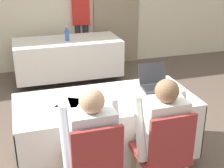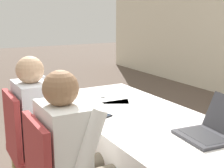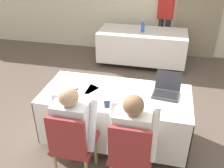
{
  "view_description": "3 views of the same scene",
  "coord_description": "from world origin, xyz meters",
  "px_view_note": "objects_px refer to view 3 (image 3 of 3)",
  "views": [
    {
      "loc": [
        -0.8,
        -2.78,
        2.1
      ],
      "look_at": [
        0.0,
        -0.21,
        0.99
      ],
      "focal_mm": 50.0,
      "sensor_mm": 36.0,
      "label": 1
    },
    {
      "loc": [
        1.88,
        -1.26,
        1.49
      ],
      "look_at": [
        0.0,
        -0.21,
        0.99
      ],
      "focal_mm": 50.0,
      "sensor_mm": 36.0,
      "label": 2
    },
    {
      "loc": [
        0.54,
        -2.57,
        2.38
      ],
      "look_at": [
        0.0,
        -0.21,
        0.99
      ],
      "focal_mm": 40.0,
      "sensor_mm": 36.0,
      "label": 3
    }
  ],
  "objects_px": {
    "water_bottle": "(143,27)",
    "person_red_shirt": "(165,16)",
    "person_white_shirt": "(133,134)",
    "laptop": "(166,90)",
    "chair_near_left": "(72,143)",
    "person_checkered_shirt": "(75,125)",
    "cell_phone": "(108,104)",
    "chair_near_right": "(131,153)"
  },
  "relations": [
    {
      "from": "person_red_shirt",
      "to": "chair_near_right",
      "type": "bearing_deg",
      "value": -81.67
    },
    {
      "from": "water_bottle",
      "to": "person_red_shirt",
      "type": "distance_m",
      "value": 0.89
    },
    {
      "from": "water_bottle",
      "to": "person_white_shirt",
      "type": "relative_size",
      "value": 0.21
    },
    {
      "from": "water_bottle",
      "to": "person_red_shirt",
      "type": "height_order",
      "value": "person_red_shirt"
    },
    {
      "from": "chair_near_right",
      "to": "person_checkered_shirt",
      "type": "distance_m",
      "value": 0.66
    },
    {
      "from": "chair_near_right",
      "to": "person_red_shirt",
      "type": "xyz_separation_m",
      "value": [
        0.13,
        4.01,
        0.39
      ]
    },
    {
      "from": "chair_near_left",
      "to": "person_white_shirt",
      "type": "xyz_separation_m",
      "value": [
        0.63,
        0.1,
        0.16
      ]
    },
    {
      "from": "laptop",
      "to": "chair_near_left",
      "type": "relative_size",
      "value": 0.4
    },
    {
      "from": "chair_near_left",
      "to": "person_red_shirt",
      "type": "xyz_separation_m",
      "value": [
        0.76,
        4.01,
        0.39
      ]
    },
    {
      "from": "person_checkered_shirt",
      "to": "person_red_shirt",
      "type": "bearing_deg",
      "value": -101.06
    },
    {
      "from": "chair_near_right",
      "to": "cell_phone",
      "type": "bearing_deg",
      "value": -52.73
    },
    {
      "from": "cell_phone",
      "to": "person_red_shirt",
      "type": "bearing_deg",
      "value": 63.87
    },
    {
      "from": "person_checkered_shirt",
      "to": "person_white_shirt",
      "type": "bearing_deg",
      "value": -180.0
    },
    {
      "from": "water_bottle",
      "to": "person_checkered_shirt",
      "type": "height_order",
      "value": "person_checkered_shirt"
    },
    {
      "from": "chair_near_right",
      "to": "person_checkered_shirt",
      "type": "height_order",
      "value": "person_checkered_shirt"
    },
    {
      "from": "cell_phone",
      "to": "chair_near_right",
      "type": "height_order",
      "value": "chair_near_right"
    },
    {
      "from": "person_checkered_shirt",
      "to": "person_red_shirt",
      "type": "height_order",
      "value": "person_red_shirt"
    },
    {
      "from": "laptop",
      "to": "chair_near_left",
      "type": "height_order",
      "value": "laptop"
    },
    {
      "from": "person_red_shirt",
      "to": "person_white_shirt",
      "type": "bearing_deg",
      "value": -81.72
    },
    {
      "from": "laptop",
      "to": "chair_near_left",
      "type": "distance_m",
      "value": 1.29
    },
    {
      "from": "chair_near_right",
      "to": "person_white_shirt",
      "type": "xyz_separation_m",
      "value": [
        0.0,
        0.1,
        0.16
      ]
    },
    {
      "from": "laptop",
      "to": "chair_near_right",
      "type": "height_order",
      "value": "laptop"
    },
    {
      "from": "laptop",
      "to": "water_bottle",
      "type": "height_order",
      "value": "water_bottle"
    },
    {
      "from": "water_bottle",
      "to": "cell_phone",
      "type": "bearing_deg",
      "value": -91.49
    },
    {
      "from": "laptop",
      "to": "person_red_shirt",
      "type": "height_order",
      "value": "person_red_shirt"
    },
    {
      "from": "water_bottle",
      "to": "person_white_shirt",
      "type": "distance_m",
      "value": 3.13
    },
    {
      "from": "cell_phone",
      "to": "chair_near_left",
      "type": "height_order",
      "value": "chair_near_left"
    },
    {
      "from": "cell_phone",
      "to": "person_red_shirt",
      "type": "height_order",
      "value": "person_red_shirt"
    },
    {
      "from": "cell_phone",
      "to": "person_checkered_shirt",
      "type": "xyz_separation_m",
      "value": [
        -0.27,
        -0.36,
        -0.07
      ]
    },
    {
      "from": "chair_near_left",
      "to": "person_white_shirt",
      "type": "relative_size",
      "value": 0.78
    },
    {
      "from": "cell_phone",
      "to": "person_red_shirt",
      "type": "relative_size",
      "value": 0.09
    },
    {
      "from": "person_white_shirt",
      "to": "laptop",
      "type": "bearing_deg",
      "value": -111.24
    },
    {
      "from": "cell_phone",
      "to": "person_white_shirt",
      "type": "height_order",
      "value": "person_white_shirt"
    },
    {
      "from": "laptop",
      "to": "person_red_shirt",
      "type": "xyz_separation_m",
      "value": [
        -0.16,
        3.14,
        0.12
      ]
    },
    {
      "from": "person_white_shirt",
      "to": "chair_near_left",
      "type": "bearing_deg",
      "value": 9.44
    },
    {
      "from": "chair_near_left",
      "to": "person_red_shirt",
      "type": "bearing_deg",
      "value": -100.78
    },
    {
      "from": "chair_near_left",
      "to": "person_red_shirt",
      "type": "relative_size",
      "value": 0.58
    },
    {
      "from": "chair_near_left",
      "to": "person_checkered_shirt",
      "type": "xyz_separation_m",
      "value": [
        -0.0,
        0.1,
        0.16
      ]
    },
    {
      "from": "chair_near_right",
      "to": "chair_near_left",
      "type": "bearing_deg",
      "value": 0.0
    },
    {
      "from": "cell_phone",
      "to": "water_bottle",
      "type": "height_order",
      "value": "water_bottle"
    },
    {
      "from": "laptop",
      "to": "chair_near_right",
      "type": "bearing_deg",
      "value": -103.01
    },
    {
      "from": "water_bottle",
      "to": "chair_near_left",
      "type": "relative_size",
      "value": 0.27
    }
  ]
}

